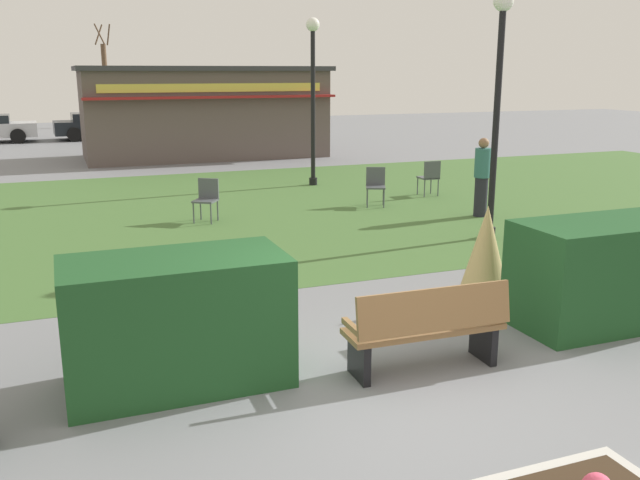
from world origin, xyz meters
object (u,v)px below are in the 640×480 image
object	(u,v)px
food_kiosk	(204,112)
cafe_chair_center	(207,196)
park_bench	(427,328)
lamppost_far	(313,82)
tree_right_bg	(106,83)
lamppost_mid	(498,88)
parked_car_center_slot	(101,125)
parked_car_east_slot	(221,122)
person_strolling	(482,177)
cafe_chair_west	(376,183)
cafe_chair_east	(430,175)

from	to	relation	value
food_kiosk	cafe_chair_center	xyz separation A→B (m)	(-2.30, -11.18, -1.10)
park_bench	lamppost_far	world-z (taller)	lamppost_far
tree_right_bg	lamppost_mid	bearing A→B (deg)	-81.50
lamppost_mid	parked_car_center_slot	size ratio (longest dim) A/B	1.04
park_bench	cafe_chair_center	world-z (taller)	park_bench
park_bench	parked_car_east_slot	world-z (taller)	parked_car_east_slot
lamppost_mid	parked_car_east_slot	bearing A→B (deg)	89.46
parked_car_center_slot	parked_car_east_slot	size ratio (longest dim) A/B	1.00
lamppost_mid	lamppost_far	xyz separation A→B (m)	(-0.94, 6.96, 0.00)
lamppost_far	tree_right_bg	distance (m)	23.73
parked_car_east_slot	park_bench	bearing A→B (deg)	-98.84
park_bench	cafe_chair_center	size ratio (longest dim) A/B	1.93
food_kiosk	person_strolling	distance (m)	13.25
parked_car_center_slot	person_strolling	bearing A→B (deg)	-73.18
park_bench	person_strolling	size ratio (longest dim) A/B	1.01
lamppost_mid	parked_car_center_slot	xyz separation A→B (m)	(-5.43, 22.85, -2.13)
person_strolling	parked_car_east_slot	distance (m)	21.14
park_bench	tree_right_bg	world-z (taller)	tree_right_bg
person_strolling	parked_car_center_slot	distance (m)	22.07
park_bench	parked_car_center_slot	size ratio (longest dim) A/B	0.40
park_bench	cafe_chair_west	size ratio (longest dim) A/B	1.93
lamppost_far	parked_car_east_slot	bearing A→B (deg)	85.86
food_kiosk	parked_car_east_slot	size ratio (longest dim) A/B	2.05
food_kiosk	tree_right_bg	size ratio (longest dim) A/B	1.56
food_kiosk	lamppost_far	bearing A→B (deg)	-79.44
lamppost_far	food_kiosk	distance (m)	7.80
cafe_chair_east	cafe_chair_center	size ratio (longest dim) A/B	1.00
food_kiosk	cafe_chair_center	distance (m)	11.47
cafe_chair_east	lamppost_mid	bearing A→B (deg)	-105.44
person_strolling	parked_car_center_slot	xyz separation A→B (m)	(-6.39, 21.13, -0.22)
lamppost_mid	parked_car_east_slot	world-z (taller)	lamppost_mid
lamppost_far	tree_right_bg	size ratio (longest dim) A/B	0.79
cafe_chair_center	person_strolling	distance (m)	5.85
parked_car_center_slot	tree_right_bg	bearing A→B (deg)	83.31
lamppost_mid	cafe_chair_east	world-z (taller)	lamppost_mid
lamppost_far	cafe_chair_east	distance (m)	4.08
lamppost_mid	tree_right_bg	world-z (taller)	tree_right_bg
park_bench	lamppost_far	xyz separation A→B (m)	(3.14, 11.71, 2.29)
park_bench	lamppost_mid	xyz separation A→B (m)	(4.08, 4.75, 2.29)
person_strolling	tree_right_bg	size ratio (longest dim) A/B	0.30
lamppost_mid	parked_car_east_slot	size ratio (longest dim) A/B	1.04
cafe_chair_center	person_strolling	xyz separation A→B (m)	(5.61, -1.63, 0.33)
lamppost_mid	tree_right_bg	size ratio (longest dim) A/B	0.79
lamppost_mid	lamppost_far	size ratio (longest dim) A/B	1.00
cafe_chair_west	cafe_chair_center	distance (m)	4.03
cafe_chair_center	lamppost_mid	bearing A→B (deg)	-35.85
park_bench	cafe_chair_east	bearing A→B (deg)	59.80
cafe_chair_east	cafe_chair_center	distance (m)	5.91
food_kiosk	parked_car_east_slot	xyz separation A→B (m)	(2.57, 8.32, -0.98)
food_kiosk	parked_car_east_slot	world-z (taller)	food_kiosk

